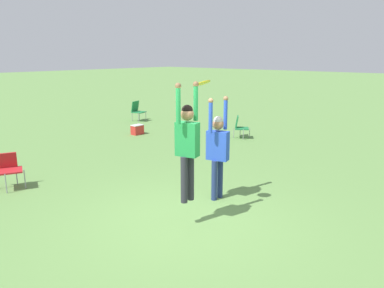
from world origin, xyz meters
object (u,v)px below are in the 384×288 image
Objects in this scene: person_defending at (218,146)px; cooler_box at (137,130)px; camping_chair_4 at (8,167)px; frisbee at (203,83)px; camping_chair_1 at (240,126)px; camping_chair_2 at (137,110)px; person_jumping at (187,140)px.

person_defending reaches higher than cooler_box.
frisbee is at bearing 136.93° from camping_chair_4.
person_defending is 4.95× the size of cooler_box.
camping_chair_1 is (5.28, 3.01, -0.70)m from person_defending.
person_defending is 2.40× the size of camping_chair_2.
person_jumping is at bearing -170.14° from frisbee.
person_jumping is at bearing -124.24° from cooler_box.
camping_chair_1 is 3.90m from cooler_box.
frisbee is 0.30× the size of camping_chair_2.
person_jumping is 1.08m from frisbee.
person_defending is 7.94× the size of frisbee.
camping_chair_2 is 9.02m from camping_chair_4.
person_jumping is 1.43m from person_defending.
cooler_box is at bearing -48.95° from person_jumping.
frisbee is at bearing -121.39° from cooler_box.
person_jumping is 2.61× the size of camping_chair_4.
camping_chair_1 is at bearing -163.23° from camping_chair_4.
person_jumping is 2.34× the size of camping_chair_2.
person_jumping is 4.65m from camping_chair_4.
camping_chair_1 is 7.96m from camping_chair_4.
person_jumping is 8.15m from cooler_box.
camping_chair_4 is (-1.29, 4.34, -1.07)m from person_jumping.
person_jumping is 2.65× the size of camping_chair_1.
camping_chair_1 is at bearing 28.23° from frisbee.
camping_chair_4 is at bearing 1.81° from person_jumping.
camping_chair_2 is at bearing -125.64° from camping_chair_4.
frisbee is at bearing 39.79° from camping_chair_2.
camping_chair_2 is 2.06× the size of cooler_box.
cooler_box is (-2.09, 3.28, -0.27)m from camping_chair_1.
person_defending reaches higher than camping_chair_2.
cooler_box is at bearing 138.39° from person_defending.
person_jumping is at bearing 130.39° from camping_chair_4.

